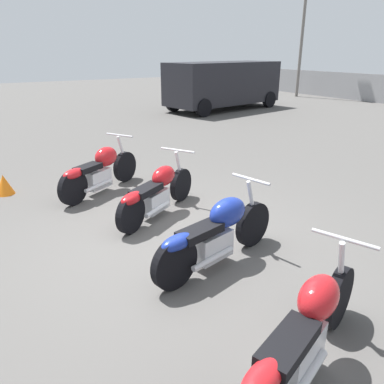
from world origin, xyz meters
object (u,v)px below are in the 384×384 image
(motorcycle_slot_0, at_px, (100,170))
(motorcycle_slot_1, at_px, (157,192))
(motorcycle_slot_2, at_px, (217,233))
(traffic_cone_near, at_px, (4,185))
(light_pole_left, at_px, (305,7))
(motorcycle_slot_3, at_px, (304,335))
(parked_van, at_px, (224,83))

(motorcycle_slot_0, height_order, motorcycle_slot_1, motorcycle_slot_0)
(motorcycle_slot_2, bearing_deg, traffic_cone_near, -167.54)
(motorcycle_slot_0, xyz_separation_m, motorcycle_slot_1, (1.47, 0.40, -0.03))
(motorcycle_slot_1, bearing_deg, light_pole_left, 97.00)
(motorcycle_slot_1, xyz_separation_m, motorcycle_slot_3, (3.39, -0.46, 0.02))
(traffic_cone_near, bearing_deg, motorcycle_slot_3, 14.32)
(motorcycle_slot_3, bearing_deg, light_pole_left, 114.08)
(motorcycle_slot_0, height_order, motorcycle_slot_3, same)
(motorcycle_slot_3, relative_size, traffic_cone_near, 5.55)
(light_pole_left, xyz_separation_m, motorcycle_slot_2, (12.09, -14.13, -4.12))
(motorcycle_slot_0, xyz_separation_m, traffic_cone_near, (-0.82, -1.51, -0.24))
(motorcycle_slot_0, distance_m, motorcycle_slot_3, 4.86)
(light_pole_left, bearing_deg, motorcycle_slot_2, -49.43)
(motorcycle_slot_2, relative_size, motorcycle_slot_3, 0.96)
(parked_van, bearing_deg, motorcycle_slot_2, -45.56)
(motorcycle_slot_1, distance_m, parked_van, 11.56)
(motorcycle_slot_2, relative_size, parked_van, 0.36)
(motorcycle_slot_3, xyz_separation_m, traffic_cone_near, (-5.68, -1.45, -0.23))
(motorcycle_slot_0, distance_m, motorcycle_slot_1, 1.52)
(motorcycle_slot_3, distance_m, traffic_cone_near, 5.87)
(light_pole_left, bearing_deg, motorcycle_slot_3, -46.45)
(motorcycle_slot_0, relative_size, motorcycle_slot_3, 0.87)
(light_pole_left, distance_m, motorcycle_slot_0, 17.52)
(light_pole_left, relative_size, motorcycle_slot_3, 3.80)
(motorcycle_slot_3, distance_m, parked_van, 14.52)
(motorcycle_slot_0, bearing_deg, parked_van, 102.20)
(motorcycle_slot_1, distance_m, motorcycle_slot_3, 3.42)
(light_pole_left, xyz_separation_m, motorcycle_slot_3, (13.82, -14.54, -4.14))
(motorcycle_slot_1, bearing_deg, parked_van, 109.05)
(motorcycle_slot_1, xyz_separation_m, motorcycle_slot_2, (1.67, -0.05, 0.03))
(traffic_cone_near, bearing_deg, motorcycle_slot_0, 61.33)
(light_pole_left, relative_size, motorcycle_slot_2, 3.96)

